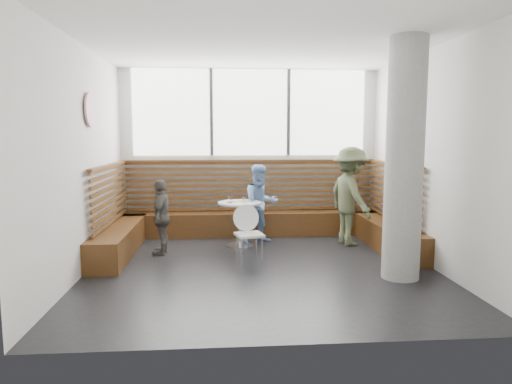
{
  "coord_description": "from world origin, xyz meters",
  "views": [
    {
      "loc": [
        -0.58,
        -6.47,
        1.92
      ],
      "look_at": [
        0.0,
        1.0,
        1.0
      ],
      "focal_mm": 32.0,
      "sensor_mm": 36.0,
      "label": 1
    }
  ],
  "objects": [
    {
      "name": "glass_mid",
      "position": [
        -0.18,
        1.26,
        0.83
      ],
      "size": [
        0.07,
        0.07,
        0.1
      ],
      "primitive_type": "cylinder",
      "color": "white",
      "rests_on": "cafe_table"
    },
    {
      "name": "concrete_column",
      "position": [
        1.85,
        -0.6,
        1.6
      ],
      "size": [
        0.5,
        0.5,
        3.2
      ],
      "primitive_type": "cylinder",
      "color": "gray",
      "rests_on": "ground"
    },
    {
      "name": "cafe_chair",
      "position": [
        -0.15,
        0.41,
        0.5
      ],
      "size": [
        0.41,
        0.4,
        0.86
      ],
      "rotation": [
        0.0,
        0.0,
        0.24
      ],
      "color": "white",
      "rests_on": "ground"
    },
    {
      "name": "child_left",
      "position": [
        -1.55,
        0.95,
        0.61
      ],
      "size": [
        0.35,
        0.73,
        1.22
      ],
      "primitive_type": "imported",
      "rotation": [
        0.0,
        0.0,
        -1.64
      ],
      "color": "#514E49",
      "rests_on": "ground"
    },
    {
      "name": "menu_card",
      "position": [
        -0.25,
        1.17,
        0.78
      ],
      "size": [
        0.23,
        0.18,
        0.0
      ],
      "primitive_type": "cube",
      "rotation": [
        0.0,
        0.0,
        -0.17
      ],
      "color": "#A5C64C",
      "rests_on": "cafe_table"
    },
    {
      "name": "child_back",
      "position": [
        0.13,
        1.64,
        0.71
      ],
      "size": [
        0.83,
        0.75,
        1.41
      ],
      "primitive_type": "imported",
      "rotation": [
        0.0,
        0.0,
        0.37
      ],
      "color": "#799DD1",
      "rests_on": "ground"
    },
    {
      "name": "cafe_table",
      "position": [
        -0.25,
        1.36,
        0.56
      ],
      "size": [
        0.76,
        0.76,
        0.78
      ],
      "color": "silver",
      "rests_on": "ground"
    },
    {
      "name": "glass_left",
      "position": [
        -0.42,
        1.3,
        0.84
      ],
      "size": [
        0.07,
        0.07,
        0.11
      ],
      "primitive_type": "cylinder",
      "color": "white",
      "rests_on": "cafe_table"
    },
    {
      "name": "booth",
      "position": [
        0.0,
        1.77,
        0.41
      ],
      "size": [
        5.0,
        2.5,
        1.44
      ],
      "color": "#432710",
      "rests_on": "ground"
    },
    {
      "name": "plate_far",
      "position": [
        -0.18,
        1.49,
        0.79
      ],
      "size": [
        0.19,
        0.19,
        0.01
      ],
      "primitive_type": "cylinder",
      "color": "white",
      "rests_on": "cafe_table"
    },
    {
      "name": "plate_near",
      "position": [
        -0.39,
        1.44,
        0.79
      ],
      "size": [
        0.21,
        0.21,
        0.01
      ],
      "primitive_type": "cylinder",
      "color": "white",
      "rests_on": "cafe_table"
    },
    {
      "name": "glass_right",
      "position": [
        -0.04,
        1.42,
        0.84
      ],
      "size": [
        0.07,
        0.07,
        0.11
      ],
      "primitive_type": "cylinder",
      "color": "white",
      "rests_on": "cafe_table"
    },
    {
      "name": "adult_man",
      "position": [
        1.7,
        1.34,
        0.87
      ],
      "size": [
        0.9,
        1.25,
        1.74
      ],
      "primitive_type": "imported",
      "rotation": [
        0.0,
        0.0,
        1.82
      ],
      "color": "#50593B",
      "rests_on": "ground"
    },
    {
      "name": "room",
      "position": [
        0.0,
        0.0,
        1.6
      ],
      "size": [
        5.0,
        5.0,
        3.2
      ],
      "color": "silver",
      "rests_on": "ground"
    },
    {
      "name": "wall_art",
      "position": [
        -2.46,
        0.4,
        2.3
      ],
      "size": [
        0.03,
        0.5,
        0.5
      ],
      "primitive_type": "cylinder",
      "rotation": [
        0.0,
        1.57,
        0.0
      ],
      "color": "white",
      "rests_on": "room"
    }
  ]
}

